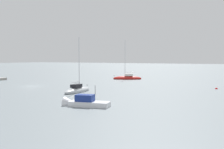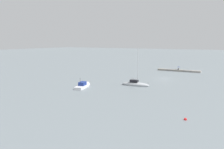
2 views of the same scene
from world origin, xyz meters
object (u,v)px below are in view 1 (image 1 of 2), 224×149
at_px(sailboat_red_far, 127,78).
at_px(sailboat_grey_outer, 77,90).
at_px(mooring_buoy_near, 216,89).
at_px(motorboat_white_near, 82,103).

height_order(sailboat_red_far, sailboat_grey_outer, sailboat_red_far).
distance_m(sailboat_red_far, mooring_buoy_near, 28.80).
xyz_separation_m(sailboat_red_far, sailboat_grey_outer, (29.91, 4.84, -0.04)).
height_order(sailboat_grey_outer, motorboat_white_near, sailboat_grey_outer).
bearing_deg(mooring_buoy_near, sailboat_red_far, -115.54).
xyz_separation_m(sailboat_red_far, motorboat_white_near, (40.45, 13.72, -0.05)).
height_order(sailboat_red_far, mooring_buoy_near, sailboat_red_far).
bearing_deg(sailboat_red_far, mooring_buoy_near, -144.83).
relative_size(sailboat_red_far, mooring_buoy_near, 24.96).
bearing_deg(mooring_buoy_near, sailboat_grey_outer, -50.40).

